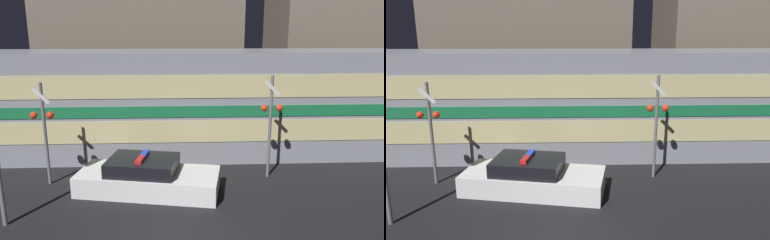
# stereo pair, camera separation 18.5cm
# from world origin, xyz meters

# --- Properties ---
(train) EXTENTS (21.81, 2.84, 4.43)m
(train) POSITION_xyz_m (2.35, 7.30, 2.22)
(train) COLOR gray
(train) RESTS_ON ground_plane
(police_car) EXTENTS (4.97, 2.72, 1.28)m
(police_car) POSITION_xyz_m (-0.80, 3.60, 0.48)
(police_car) COLOR silver
(police_car) RESTS_ON ground_plane
(crossing_signal_near) EXTENTS (0.79, 0.31, 3.78)m
(crossing_signal_near) POSITION_xyz_m (3.57, 4.59, 2.23)
(crossing_signal_near) COLOR slate
(crossing_signal_near) RESTS_ON ground_plane
(crossing_signal_far) EXTENTS (0.79, 0.31, 3.63)m
(crossing_signal_far) POSITION_xyz_m (-4.30, 4.28, 2.15)
(crossing_signal_far) COLOR slate
(crossing_signal_far) RESTS_ON ground_plane
(building_left) EXTENTS (11.13, 6.59, 6.76)m
(building_left) POSITION_xyz_m (-1.72, 15.03, 3.38)
(building_left) COLOR #726656
(building_left) RESTS_ON ground_plane
(building_center) EXTENTS (11.94, 5.62, 7.12)m
(building_center) POSITION_xyz_m (11.95, 13.93, 3.56)
(building_center) COLOR #726656
(building_center) RESTS_ON ground_plane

